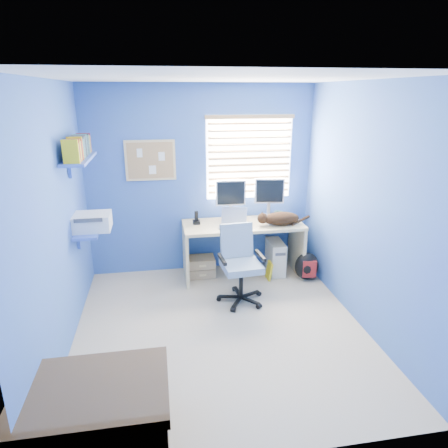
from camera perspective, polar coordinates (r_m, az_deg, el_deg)
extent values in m
cube|color=tan|center=(4.37, -0.53, -14.74)|extent=(3.00, 3.20, 0.00)
cube|color=white|center=(3.66, -0.65, 20.15)|extent=(3.00, 3.20, 0.00)
cube|color=#396BB2|center=(5.37, -3.30, 6.12)|extent=(3.00, 0.01, 2.50)
cube|color=#396BB2|center=(2.38, 5.59, -10.22)|extent=(3.00, 0.01, 2.50)
cube|color=#396BB2|center=(3.90, -22.91, -0.06)|extent=(0.01, 3.20, 2.50)
cube|color=#396BB2|center=(4.32, 19.49, 2.04)|extent=(0.01, 3.20, 2.50)
cube|color=tan|center=(5.38, 2.66, -3.66)|extent=(1.57, 0.65, 0.74)
cube|color=silver|center=(5.06, 1.28, 0.71)|extent=(0.40, 0.35, 0.22)
cube|color=silver|center=(5.35, 0.92, 3.45)|extent=(0.40, 0.13, 0.54)
cube|color=silver|center=(5.49, 6.42, 3.74)|extent=(0.41, 0.18, 0.54)
cube|color=black|center=(5.22, -3.97, 0.93)|extent=(0.09, 0.11, 0.17)
imported|color=#367174|center=(5.50, 7.74, 1.32)|extent=(0.10, 0.09, 0.10)
cylinder|color=silver|center=(5.50, 8.53, 1.12)|extent=(0.13, 0.13, 0.07)
ellipsoid|color=black|center=(5.22, 8.18, 0.79)|extent=(0.48, 0.26, 0.17)
cube|color=beige|center=(5.55, 7.34, -4.68)|extent=(0.20, 0.45, 0.45)
cube|color=tan|center=(5.45, -3.22, -6.05)|extent=(0.35, 0.28, 0.27)
cube|color=yellow|center=(5.38, 6.47, -6.64)|extent=(0.03, 0.17, 0.24)
ellipsoid|color=black|center=(5.43, 11.73, -5.91)|extent=(0.36, 0.30, 0.38)
cube|color=#4D3725|center=(3.22, -18.00, -24.57)|extent=(1.00, 0.71, 0.48)
cylinder|color=black|center=(4.86, 2.42, -10.64)|extent=(0.57, 0.57, 0.06)
cylinder|color=black|center=(4.76, 2.45, -8.43)|extent=(0.05, 0.05, 0.36)
cube|color=#748CA8|center=(4.67, 2.49, -6.01)|extent=(0.47, 0.47, 0.08)
cube|color=#748CA8|center=(4.76, 1.81, -2.33)|extent=(0.40, 0.09, 0.41)
cube|color=white|center=(5.41, 3.61, 9.45)|extent=(1.15, 0.01, 1.10)
cube|color=#A77545|center=(5.38, 3.68, 9.40)|extent=(1.10, 0.03, 1.00)
cube|color=tan|center=(5.26, -10.47, 8.93)|extent=(0.64, 0.02, 0.52)
cube|color=tan|center=(5.26, -10.47, 8.92)|extent=(0.58, 0.01, 0.46)
cube|color=#3E5FC5|center=(4.67, -18.81, -0.94)|extent=(0.26, 0.55, 0.03)
cube|color=silver|center=(4.63, -18.45, 0.31)|extent=(0.42, 0.34, 0.18)
cube|color=#3E5FC5|center=(4.49, -19.98, 8.74)|extent=(0.24, 0.90, 0.03)
cube|color=navy|center=(4.47, -20.29, 10.30)|extent=(0.15, 0.80, 0.22)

